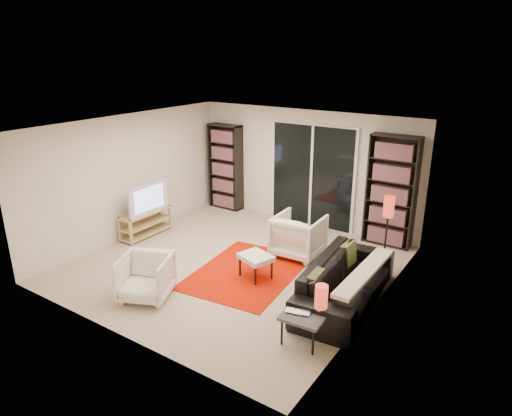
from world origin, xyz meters
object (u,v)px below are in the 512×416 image
Objects in this scene: sofa at (346,281)px; ottoman at (256,258)px; tv_stand at (146,223)px; armchair_back at (299,235)px; armchair_front at (146,277)px; floor_lamp at (388,215)px; side_table at (305,316)px; bookshelf_right at (391,192)px; bookshelf_left at (225,167)px.

sofa is 1.52m from ottoman.
sofa reaches higher than tv_stand.
armchair_back reaches higher than armchair_front.
armchair_back is at bearing -167.23° from floor_lamp.
side_table is at bearing -93.59° from floor_lamp.
bookshelf_right is 3.67m from side_table.
ottoman is 2.29m from floor_lamp.
sofa reaches higher than side_table.
side_table is 0.44× the size of floor_lamp.
floor_lamp is (0.11, 1.37, 0.64)m from sofa.
ottoman is (2.52, -2.52, -0.63)m from bookshelf_left.
sofa is (4.04, -2.41, -0.64)m from bookshelf_left.
bookshelf_right is at bearing 105.98° from floor_lamp.
armchair_front is (1.51, -3.96, -0.64)m from bookshelf_left.
bookshelf_left is at bearing 82.23° from tv_stand.
floor_lamp is at bearing 42.26° from ottoman.
armchair_back is (2.68, -1.38, -0.59)m from bookshelf_left.
sofa is at bearing -2.29° from tv_stand.
ottoman is 1.10× the size of side_table.
ottoman is at bearing 143.55° from side_table.
bookshelf_left is 3.07m from armchair_back.
bookshelf_right is (3.85, -0.00, 0.07)m from bookshelf_left.
armchair_back is at bearing -130.27° from bookshelf_right.
bookshelf_right is 3.72× the size of side_table.
armchair_back is 1.35× the size of ottoman.
bookshelf_left is at bearing 165.85° from floor_lamp.
bookshelf_left reaches higher than armchair_back.
sofa is 1.19m from side_table.
armchair_front is 3.98m from floor_lamp.
tv_stand is 0.50× the size of sofa.
armchair_back is 0.65× the size of floor_lamp.
tv_stand is at bearing -165.00° from floor_lamp.
tv_stand is at bearing 162.35° from side_table.
ottoman and side_table have the same top height.
bookshelf_left is 2.37m from tv_stand.
side_table is at bearing -42.12° from bookshelf_left.
sofa is 2.71× the size of armchair_back.
bookshelf_right is at bearing 92.20° from side_table.
floor_lamp is (1.47, 0.33, 0.59)m from armchair_back.
bookshelf_right is 1.63× the size of floor_lamp.
bookshelf_left is at bearing -30.10° from armchair_back.
floor_lamp is at bearing 15.00° from tv_stand.
armchair_front is 2.51m from side_table.
bookshelf_left is 4.75m from sofa.
tv_stand is (-4.16, -2.24, -0.79)m from bookshelf_right.
armchair_front is 1.19× the size of ottoman.
armchair_front is at bearing -125.22° from ottoman.
bookshelf_left is at bearing 137.88° from side_table.
armchair_back is 1.14× the size of armchair_front.
floor_lamp is (1.63, 1.48, 0.63)m from ottoman.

